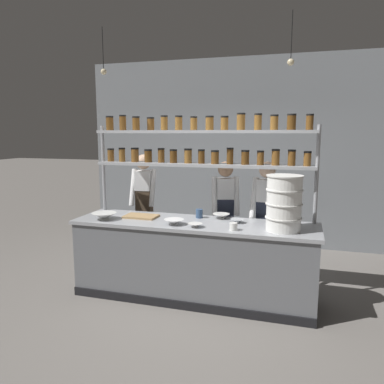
{
  "coord_description": "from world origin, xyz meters",
  "views": [
    {
      "loc": [
        1.19,
        -4.08,
        1.95
      ],
      "look_at": [
        -0.08,
        0.2,
        1.24
      ],
      "focal_mm": 35.0,
      "sensor_mm": 36.0,
      "label": 1
    }
  ],
  "objects": [
    {
      "name": "prep_bowl_near_right",
      "position": [
        0.09,
        -0.23,
        0.94
      ],
      "size": [
        0.16,
        0.16,
        0.04
      ],
      "color": "silver",
      "rests_on": "prep_counter"
    },
    {
      "name": "pendant_light_row",
      "position": [
        -0.04,
        0.0,
        2.68
      ],
      "size": [
        2.2,
        0.07,
        0.54
      ],
      "color": "black"
    },
    {
      "name": "serving_cup_front",
      "position": [
        0.51,
        -0.24,
        0.96
      ],
      "size": [
        0.08,
        0.08,
        0.08
      ],
      "color": "silver",
      "rests_on": "prep_counter"
    },
    {
      "name": "back_wall",
      "position": [
        0.0,
        2.44,
        1.6
      ],
      "size": [
        5.25,
        0.12,
        3.21
      ],
      "primitive_type": "cube",
      "color": "gray",
      "rests_on": "ground_plane"
    },
    {
      "name": "prep_bowl_near_left",
      "position": [
        -1.07,
        -0.19,
        0.96
      ],
      "size": [
        0.3,
        0.3,
        0.08
      ],
      "color": "silver",
      "rests_on": "prep_counter"
    },
    {
      "name": "ground_plane",
      "position": [
        0.0,
        0.0,
        0.0
      ],
      "size": [
        40.0,
        40.0,
        0.0
      ],
      "primitive_type": "plane",
      "color": "slate"
    },
    {
      "name": "container_stack",
      "position": [
        1.02,
        -0.1,
        1.22
      ],
      "size": [
        0.39,
        0.39,
        0.59
      ],
      "color": "white",
      "rests_on": "prep_counter"
    },
    {
      "name": "prep_bowl_center_front",
      "position": [
        0.49,
        0.1,
        0.94
      ],
      "size": [
        0.16,
        0.16,
        0.04
      ],
      "color": "#B2B7BC",
      "rests_on": "prep_counter"
    },
    {
      "name": "prep_bowl_far_left",
      "position": [
        -0.18,
        -0.19,
        0.95
      ],
      "size": [
        0.23,
        0.23,
        0.06
      ],
      "color": "white",
      "rests_on": "prep_counter"
    },
    {
      "name": "serving_cup_by_board",
      "position": [
        0.01,
        0.22,
        0.97
      ],
      "size": [
        0.08,
        0.08,
        0.11
      ],
      "color": "#334C70",
      "rests_on": "prep_counter"
    },
    {
      "name": "spice_shelf_unit",
      "position": [
        -0.0,
        0.33,
        1.75
      ],
      "size": [
        2.74,
        0.28,
        2.18
      ],
      "color": "#999BA0",
      "rests_on": "ground_plane"
    },
    {
      "name": "chef_center",
      "position": [
        0.23,
        0.7,
        0.9
      ],
      "size": [
        0.41,
        0.34,
        1.58
      ],
      "rotation": [
        0.0,
        0.0,
        0.28
      ],
      "color": "black",
      "rests_on": "ground_plane"
    },
    {
      "name": "chef_right",
      "position": [
        0.78,
        0.56,
        0.91
      ],
      "size": [
        0.38,
        0.3,
        1.6
      ],
      "rotation": [
        0.0,
        0.0,
        -0.11
      ],
      "color": "black",
      "rests_on": "ground_plane"
    },
    {
      "name": "cutting_board",
      "position": [
        -0.69,
        0.05,
        0.93
      ],
      "size": [
        0.4,
        0.26,
        0.02
      ],
      "color": "#A88456",
      "rests_on": "prep_counter"
    },
    {
      "name": "prep_bowl_center_back",
      "position": [
        0.27,
        0.27,
        0.95
      ],
      "size": [
        0.21,
        0.21,
        0.06
      ],
      "color": "silver",
      "rests_on": "prep_counter"
    },
    {
      "name": "chef_left",
      "position": [
        -0.97,
        0.78,
        0.95
      ],
      "size": [
        0.39,
        0.31,
        1.65
      ],
      "rotation": [
        0.0,
        0.0,
        0.13
      ],
      "color": "black",
      "rests_on": "ground_plane"
    },
    {
      "name": "prep_counter",
      "position": [
        0.0,
        -0.0,
        0.46
      ],
      "size": [
        2.85,
        0.76,
        0.92
      ],
      "color": "slate",
      "rests_on": "ground_plane"
    }
  ]
}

